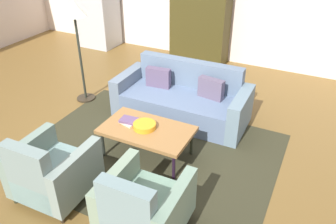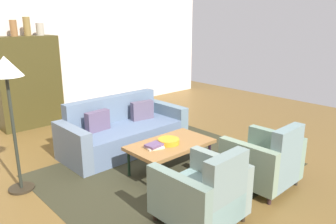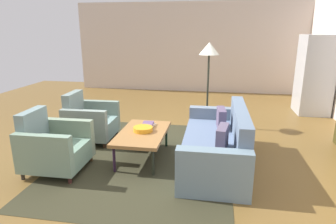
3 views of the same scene
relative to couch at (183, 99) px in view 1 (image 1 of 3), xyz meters
name	(u,v)px [view 1 (image 1 of 3)]	position (x,y,z in m)	size (l,w,h in m)	color
ground_plane	(125,139)	(-0.48, -1.02, -0.29)	(11.70, 11.70, 0.00)	brown
area_rug	(149,152)	(0.00, -1.14, -0.28)	(3.40, 2.60, 0.01)	#31301F
couch	(183,99)	(0.00, 0.00, 0.00)	(2.11, 0.92, 0.86)	slate
coffee_table	(147,131)	(0.00, -1.19, 0.11)	(1.20, 0.70, 0.43)	black
armchair_left	(50,173)	(-0.60, -2.35, 0.06)	(0.82, 0.82, 0.88)	black
armchair_right	(142,209)	(0.60, -2.35, 0.06)	(0.81, 0.81, 0.88)	#362413
fruit_bowl	(145,126)	(-0.03, -1.19, 0.18)	(0.30, 0.30, 0.07)	orange
book_stack	(129,121)	(-0.28, -1.17, 0.17)	(0.27, 0.24, 0.06)	beige
cabinet	(200,21)	(-0.64, 2.29, 0.61)	(1.20, 0.51, 1.80)	#3E3616
refrigerator	(98,8)	(-3.21, 2.18, 0.64)	(0.80, 0.73, 1.85)	#B7BABF
floor_lamp	(75,18)	(-1.78, -0.27, 1.16)	(0.40, 0.40, 1.72)	#2D2519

